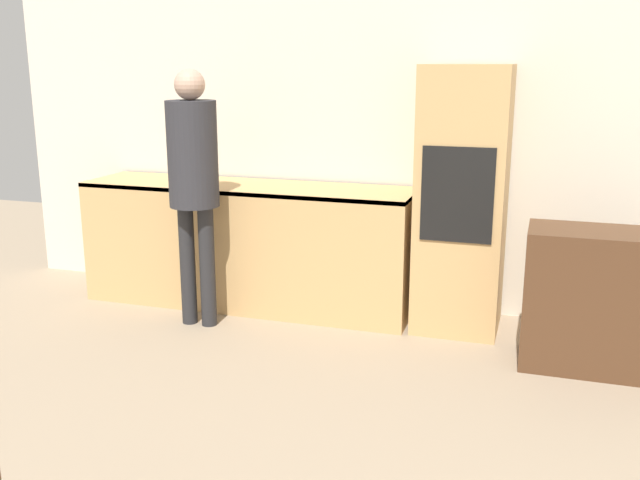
# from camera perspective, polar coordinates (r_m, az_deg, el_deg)

# --- Properties ---
(wall_back) EXTENTS (6.60, 0.05, 2.60)m
(wall_back) POSITION_cam_1_polar(r_m,az_deg,el_deg) (5.13, 8.50, 8.68)
(wall_back) COLOR silver
(wall_back) RESTS_ON ground_plane
(kitchen_counter) EXTENTS (2.44, 0.60, 0.90)m
(kitchen_counter) POSITION_cam_1_polar(r_m,az_deg,el_deg) (5.29, -5.73, -0.26)
(kitchen_counter) COLOR tan
(kitchen_counter) RESTS_ON ground_plane
(oven_unit) EXTENTS (0.56, 0.59, 1.75)m
(oven_unit) POSITION_cam_1_polar(r_m,az_deg,el_deg) (4.81, 11.31, 3.13)
(oven_unit) COLOR tan
(oven_unit) RESTS_ON ground_plane
(sideboard) EXTENTS (0.99, 0.45, 0.83)m
(sideboard) POSITION_cam_1_polar(r_m,az_deg,el_deg) (4.48, 22.36, -4.58)
(sideboard) COLOR #51331E
(sideboard) RESTS_ON ground_plane
(person_standing) EXTENTS (0.33, 0.33, 1.73)m
(person_standing) POSITION_cam_1_polar(r_m,az_deg,el_deg) (4.79, -10.10, 5.54)
(person_standing) COLOR #262628
(person_standing) RESTS_ON ground_plane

